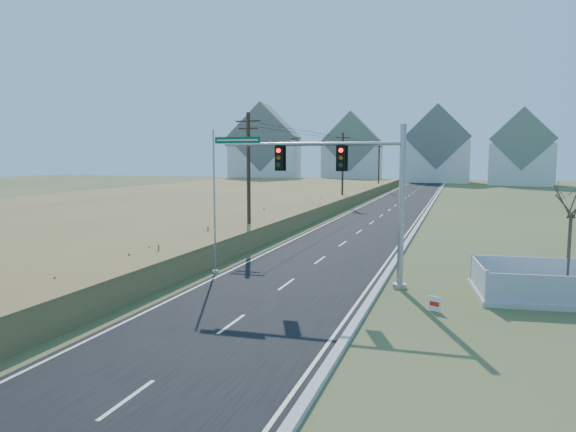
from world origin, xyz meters
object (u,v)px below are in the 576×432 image
Objects in this scene: open_sign at (435,304)px; flagpole at (215,217)px; traffic_signal_mast at (360,188)px; fence_enclosure at (549,291)px; bare_tree at (572,199)px.

open_sign is 11.79m from flagpole.
traffic_signal_mast is 9.12m from fence_enclosure.
bare_tree is at bearing 8.00° from flagpole.
flagpole reaches higher than bare_tree.
traffic_signal_mast reaches higher than open_sign.
fence_enclosure is 0.89× the size of flagpole.
flagpole reaches higher than open_sign.
bare_tree is (16.53, 2.32, 1.15)m from flagpole.
fence_enclosure reaches higher than open_sign.
traffic_signal_mast is 1.84× the size of bare_tree.
traffic_signal_mast is 1.42× the size of fence_enclosure.
fence_enclosure is 11.18× the size of open_sign.
traffic_signal_mast is at bearing -164.30° from bare_tree.
flagpole is (-11.01, 3.33, 2.60)m from open_sign.
fence_enclosure is (8.06, 0.49, -4.23)m from traffic_signal_mast.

